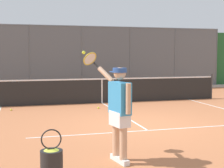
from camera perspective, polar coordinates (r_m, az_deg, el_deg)
ground_plane at (r=8.81m, az=4.81°, el=-7.18°), size 60.00×60.00×0.00m
court_line_markings at (r=8.01m, az=6.96°, el=-8.41°), size 7.55×8.96×0.01m
fence_backdrop at (r=17.79m, az=-5.60°, el=4.09°), size 18.82×1.37×3.37m
tennis_net at (r=12.83m, az=-1.76°, el=-1.08°), size 9.71×0.09×1.07m
tennis_player at (r=5.69m, az=1.20°, el=-4.03°), size 0.69×1.30×1.94m
tennis_ball_by_sideline at (r=11.48m, az=-2.38°, el=-4.14°), size 0.07×0.07×0.07m
tennis_ball_near_net at (r=11.56m, az=-17.07°, el=-4.29°), size 0.07×0.07×0.07m
ball_basket at (r=4.88m, az=-10.40°, el=-13.72°), size 0.32×0.32×0.83m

